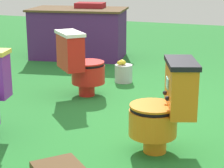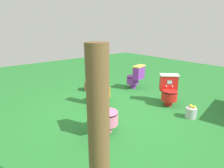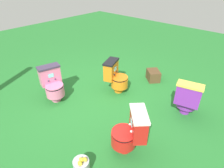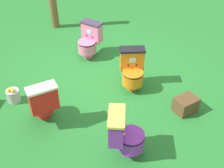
{
  "view_description": "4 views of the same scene",
  "coord_description": "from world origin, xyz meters",
  "px_view_note": "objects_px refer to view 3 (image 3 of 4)",
  "views": [
    {
      "loc": [
        0.72,
        -3.53,
        1.38
      ],
      "look_at": [
        -0.63,
        -0.02,
        0.33
      ],
      "focal_mm": 67.08,
      "sensor_mm": 36.0,
      "label": 1
    },
    {
      "loc": [
        2.59,
        2.9,
        1.83
      ],
      "look_at": [
        -0.21,
        -0.45,
        0.49
      ],
      "focal_mm": 30.23,
      "sensor_mm": 36.0,
      "label": 2
    },
    {
      "loc": [
        -2.3,
        2.1,
        2.37
      ],
      "look_at": [
        -0.3,
        -0.12,
        0.53
      ],
      "focal_mm": 30.08,
      "sensor_mm": 36.0,
      "label": 3
    },
    {
      "loc": [
        -3.98,
        -1.46,
        3.21
      ],
      "look_at": [
        -0.46,
        -0.37,
        0.35
      ],
      "focal_mm": 45.68,
      "sensor_mm": 36.0,
      "label": 4
    }
  ],
  "objects_px": {
    "lemon_bucket": "(82,166)",
    "toilet_purple": "(187,98)",
    "toilet_pink": "(53,84)",
    "small_crate": "(153,75)",
    "toilet_orange": "(116,77)",
    "toilet_red": "(130,132)"
  },
  "relations": [
    {
      "from": "toilet_purple",
      "to": "toilet_orange",
      "type": "bearing_deg",
      "value": 176.05
    },
    {
      "from": "toilet_orange",
      "to": "lemon_bucket",
      "type": "xyz_separation_m",
      "value": [
        -0.98,
        1.82,
        -0.25
      ]
    },
    {
      "from": "toilet_orange",
      "to": "lemon_bucket",
      "type": "relative_size",
      "value": 2.63
    },
    {
      "from": "toilet_orange",
      "to": "toilet_red",
      "type": "distance_m",
      "value": 1.64
    },
    {
      "from": "toilet_red",
      "to": "small_crate",
      "type": "bearing_deg",
      "value": -22.47
    },
    {
      "from": "toilet_pink",
      "to": "small_crate",
      "type": "relative_size",
      "value": 2.04
    },
    {
      "from": "toilet_red",
      "to": "toilet_purple",
      "type": "xyz_separation_m",
      "value": [
        -0.27,
        -1.36,
        0.0
      ]
    },
    {
      "from": "toilet_red",
      "to": "small_crate",
      "type": "xyz_separation_m",
      "value": [
        0.86,
        -2.08,
        -0.24
      ]
    },
    {
      "from": "toilet_red",
      "to": "small_crate",
      "type": "relative_size",
      "value": 2.04
    },
    {
      "from": "lemon_bucket",
      "to": "toilet_orange",
      "type": "bearing_deg",
      "value": -61.69
    },
    {
      "from": "toilet_orange",
      "to": "toilet_red",
      "type": "bearing_deg",
      "value": 27.94
    },
    {
      "from": "toilet_orange",
      "to": "toilet_purple",
      "type": "distance_m",
      "value": 1.52
    },
    {
      "from": "toilet_purple",
      "to": "small_crate",
      "type": "distance_m",
      "value": 1.36
    },
    {
      "from": "toilet_pink",
      "to": "lemon_bucket",
      "type": "height_order",
      "value": "toilet_pink"
    },
    {
      "from": "toilet_pink",
      "to": "lemon_bucket",
      "type": "relative_size",
      "value": 2.63
    },
    {
      "from": "small_crate",
      "to": "lemon_bucket",
      "type": "xyz_separation_m",
      "value": [
        -0.61,
        2.8,
        -0.01
      ]
    },
    {
      "from": "toilet_orange",
      "to": "lemon_bucket",
      "type": "height_order",
      "value": "toilet_orange"
    },
    {
      "from": "toilet_orange",
      "to": "toilet_purple",
      "type": "xyz_separation_m",
      "value": [
        -1.5,
        -0.26,
        0.0
      ]
    },
    {
      "from": "lemon_bucket",
      "to": "toilet_purple",
      "type": "bearing_deg",
      "value": -104.03
    },
    {
      "from": "toilet_purple",
      "to": "toilet_pink",
      "type": "bearing_deg",
      "value": -163.0
    },
    {
      "from": "toilet_orange",
      "to": "toilet_purple",
      "type": "bearing_deg",
      "value": 79.66
    },
    {
      "from": "toilet_red",
      "to": "toilet_purple",
      "type": "height_order",
      "value": "same"
    }
  ]
}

